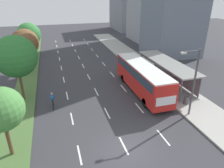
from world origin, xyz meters
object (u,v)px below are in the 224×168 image
(median_tree_second, at_px, (16,57))
(median_tree_fourth, at_px, (29,34))
(bus_shelter, at_px, (168,70))
(median_tree_nearest, at_px, (1,110))
(trash_bin, at_px, (186,100))
(bus, at_px, (142,76))
(cyclist, at_px, (53,101))
(streetlight, at_px, (193,79))
(median_tree_third, at_px, (25,43))

(median_tree_second, height_order, median_tree_fourth, median_tree_second)
(median_tree_fourth, bearing_deg, bus_shelter, -45.98)
(median_tree_nearest, xyz_separation_m, trash_bin, (16.74, 2.73, -3.35))
(bus_shelter, xyz_separation_m, bus, (-4.28, -1.36, 0.20))
(bus, relative_size, median_tree_second, 1.59)
(cyclist, height_order, median_tree_second, median_tree_second)
(streetlight, bearing_deg, bus, 109.30)
(cyclist, relative_size, median_tree_third, 0.29)
(bus, xyz_separation_m, median_tree_second, (-13.48, 1.84, 2.95))
(median_tree_nearest, xyz_separation_m, median_tree_fourth, (-0.03, 26.97, 0.13))
(median_tree_third, height_order, median_tree_fourth, median_tree_third)
(median_tree_third, relative_size, trash_bin, 7.44)
(median_tree_second, xyz_separation_m, streetlight, (15.64, -8.04, -1.13))
(median_tree_fourth, relative_size, streetlight, 0.93)
(median_tree_nearest, bearing_deg, median_tree_third, 89.63)
(streetlight, bearing_deg, cyclist, 157.31)
(streetlight, bearing_deg, median_tree_nearest, -176.52)
(median_tree_third, xyz_separation_m, trash_bin, (16.62, -15.25, -3.92))
(cyclist, height_order, median_tree_nearest, median_tree_nearest)
(bus_shelter, distance_m, bus, 4.49)
(bus, height_order, streetlight, streetlight)
(cyclist, bearing_deg, trash_bin, -14.33)
(bus_shelter, bearing_deg, streetlight, -105.62)
(bus_shelter, height_order, median_tree_second, median_tree_second)
(median_tree_second, relative_size, median_tree_third, 1.12)
(bus, bearing_deg, median_tree_second, 172.21)
(bus, xyz_separation_m, median_tree_nearest, (-13.54, -7.15, 1.85))
(trash_bin, bearing_deg, median_tree_fourth, 124.67)
(bus, distance_m, streetlight, 6.81)
(median_tree_nearest, distance_m, median_tree_third, 17.99)
(streetlight, bearing_deg, bus_shelter, 74.38)
(median_tree_nearest, bearing_deg, median_tree_fourth, 90.06)
(median_tree_third, relative_size, streetlight, 0.97)
(trash_bin, bearing_deg, streetlight, -120.13)
(median_tree_nearest, bearing_deg, bus, 27.83)
(median_tree_nearest, bearing_deg, median_tree_second, 89.61)
(bus_shelter, height_order, bus, bus)
(median_tree_fourth, xyz_separation_m, streetlight, (15.73, -26.02, -0.16))
(bus_shelter, height_order, median_tree_fourth, median_tree_fourth)
(median_tree_third, bearing_deg, median_tree_second, -90.36)
(bus, distance_m, median_tree_second, 13.92)
(trash_bin, bearing_deg, bus, 125.94)
(cyclist, height_order, streetlight, streetlight)
(median_tree_second, distance_m, trash_bin, 18.36)
(cyclist, height_order, median_tree_fourth, median_tree_fourth)
(streetlight, bearing_deg, trash_bin, 59.87)
(median_tree_nearest, bearing_deg, trash_bin, 9.27)
(median_tree_second, xyz_separation_m, median_tree_fourth, (-0.09, 17.98, -0.96))
(median_tree_nearest, relative_size, trash_bin, 6.30)
(bus_shelter, bearing_deg, bus, -162.40)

